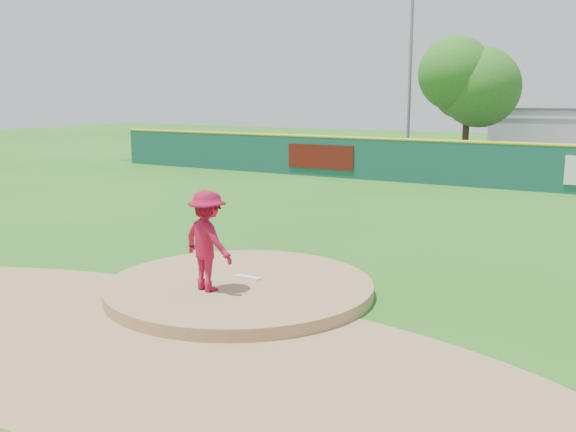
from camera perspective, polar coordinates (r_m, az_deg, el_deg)
The scene contains 11 objects.
ground at distance 13.39m, azimuth -4.31°, elevation -6.86°, with size 120.00×120.00×0.00m, color #286B19.
pitchers_mound at distance 13.39m, azimuth -4.31°, elevation -6.86°, with size 5.50×5.50×0.50m, color #9E774C.
pitching_rubber at distance 13.55m, azimuth -3.61°, elevation -5.45°, with size 0.60×0.15×0.04m, color white.
infield_dirt_arc at distance 11.18m, azimuth -13.14°, elevation -10.71°, with size 15.40×15.40×0.01m, color #9E774C.
parking_lot at distance 38.42m, azimuth 19.01°, elevation 4.12°, with size 44.00×16.00×0.02m, color #38383A.
pitcher at distance 12.58m, azimuth -7.16°, elevation -2.20°, with size 1.28×0.74×1.98m, color maroon.
fence_banners at distance 29.70m, azimuth 14.23°, elevation 4.52°, with size 16.70×0.04×1.20m.
playground_slide at distance 40.28m, azimuth -5.36°, elevation 6.19°, with size 1.12×3.16×1.74m.
outfield_fence at distance 29.57m, azimuth 15.73°, elevation 4.60°, with size 40.00×0.14×2.07m.
deciduous_tree at distance 36.71m, azimuth 15.71°, elevation 11.14°, with size 5.60×5.60×7.36m.
light_pole_left at distance 39.84m, azimuth 10.84°, elevation 13.43°, with size 1.75×0.25×11.00m.
Camera 1 is at (7.22, -10.52, 4.04)m, focal length 40.00 mm.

